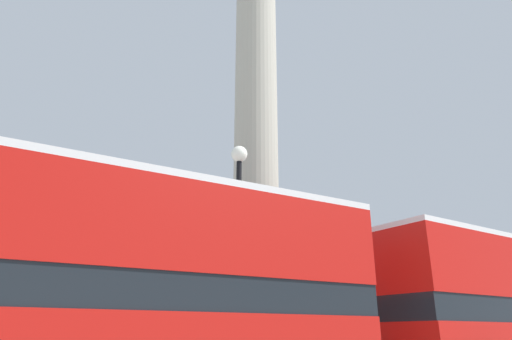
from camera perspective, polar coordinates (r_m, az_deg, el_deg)
monument_column at (r=17.19m, az=0.00°, el=-0.70°), size 5.24×5.24×23.35m
bus_a at (r=7.62m, az=-22.37°, el=-14.86°), size 10.33×3.35×4.28m
bus_b at (r=14.82m, az=29.36°, el=-15.72°), size 10.20×2.93×4.23m
street_lamp at (r=11.52m, az=-2.27°, el=-10.18°), size 0.44×0.44×6.67m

